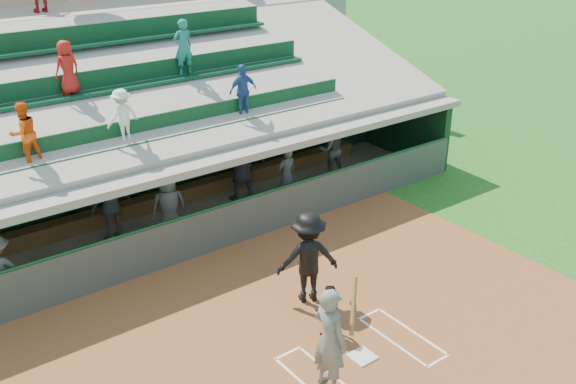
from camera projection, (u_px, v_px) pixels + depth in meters
ground at (362, 358)px, 11.68m from camera, size 100.00×100.00×0.00m
dirt_slab at (344, 344)px, 12.04m from camera, size 11.00×9.00×0.02m
home_plate at (362, 356)px, 11.67m from camera, size 0.43×0.43×0.03m
batters_box_chalk at (362, 357)px, 11.67m from camera, size 2.65×1.85×0.01m
dugout_floor at (185, 222)px, 16.60m from camera, size 16.00×3.50×0.04m
concourse_slab at (79, 82)px, 20.58m from camera, size 20.00×3.00×4.60m
grandstand at (116, 104)px, 18.41m from camera, size 20.40×10.40×7.80m
batter_at_plate at (330, 339)px, 10.57m from camera, size 0.88×0.79×1.96m
catcher at (328, 311)px, 12.07m from camera, size 0.63×0.56×1.07m
home_umpire at (308, 257)px, 12.99m from camera, size 1.46×1.19×1.97m
dugout_bench at (159, 201)px, 17.22m from camera, size 13.56×0.50×0.41m
dugout_player_b at (112, 207)px, 15.27m from camera, size 1.11×0.56×1.82m
dugout_player_c at (169, 206)px, 15.39m from camera, size 0.95×0.74×1.73m
dugout_player_d at (242, 165)px, 17.46m from camera, size 1.91×0.93×1.97m
dugout_player_e at (287, 175)px, 17.35m from camera, size 0.58×0.39×1.58m
dugout_player_f at (331, 149)px, 19.05m from camera, size 0.96×0.85×1.64m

